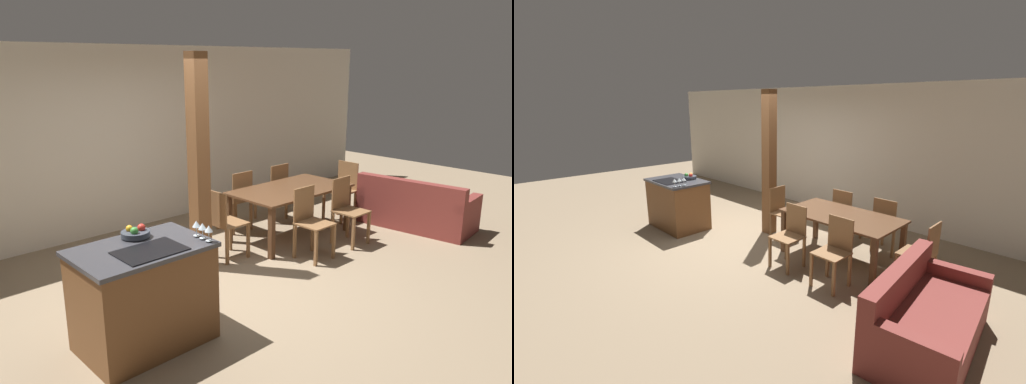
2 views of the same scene
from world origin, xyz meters
TOP-DOWN VIEW (x-y plane):
  - ground_plane at (0.00, 0.00)m, footprint 16.00×16.00m
  - wall_back at (0.00, 2.62)m, footprint 11.20×0.08m
  - kitchen_island at (-1.33, -0.39)m, footprint 1.15×0.78m
  - fruit_bowl at (-1.24, -0.16)m, footprint 0.26×0.26m
  - wine_glass_near at (-0.83, -0.71)m, footprint 0.08×0.08m
  - wine_glass_middle at (-0.83, -0.62)m, footprint 0.08×0.08m
  - wine_glass_far at (-0.83, -0.53)m, footprint 0.08×0.08m
  - dining_table at (1.69, 0.64)m, footprint 1.72×0.96m
  - dining_chair_near_left at (1.31, -0.07)m, footprint 0.40×0.40m
  - dining_chair_near_right at (2.08, -0.07)m, footprint 0.40×0.40m
  - dining_chair_far_left at (1.31, 1.35)m, footprint 0.40×0.40m
  - dining_chair_far_right at (2.08, 1.35)m, footprint 0.40×0.40m
  - dining_chair_head_end at (0.46, 0.64)m, footprint 0.40×0.40m
  - dining_chair_foot_end at (2.93, 0.64)m, footprint 0.40×0.40m
  - couch at (3.40, -0.39)m, footprint 0.96×1.72m
  - timber_post at (0.11, 0.66)m, footprint 0.19×0.19m

SIDE VIEW (x-z plane):
  - ground_plane at x=0.00m, z-range 0.00..0.00m
  - couch at x=3.40m, z-range -0.12..0.66m
  - kitchen_island at x=-1.33m, z-range 0.00..0.94m
  - dining_chair_near_left at x=1.31m, z-range 0.03..0.95m
  - dining_chair_near_right at x=2.08m, z-range 0.03..0.95m
  - dining_chair_far_left at x=1.31m, z-range 0.03..0.95m
  - dining_chair_far_right at x=2.08m, z-range 0.03..0.95m
  - dining_chair_head_end at x=0.46m, z-range 0.03..0.95m
  - dining_chair_foot_end at x=2.93m, z-range 0.03..0.95m
  - dining_table at x=1.69m, z-range 0.27..0.99m
  - fruit_bowl at x=-1.24m, z-range 0.92..1.03m
  - wine_glass_near at x=-0.83m, z-range 0.98..1.12m
  - wine_glass_middle at x=-0.83m, z-range 0.98..1.12m
  - wine_glass_far at x=-0.83m, z-range 0.98..1.12m
  - timber_post at x=0.11m, z-range 0.00..2.58m
  - wall_back at x=0.00m, z-range 0.00..2.70m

